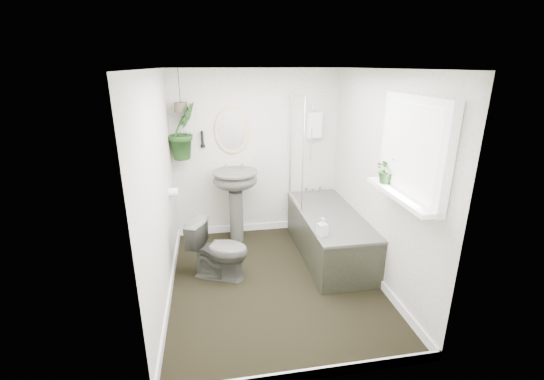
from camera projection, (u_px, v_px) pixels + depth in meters
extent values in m
cube|color=black|center=(274.00, 282.00, 4.14)|extent=(2.30, 2.80, 0.02)
cube|color=white|center=(275.00, 68.00, 3.39)|extent=(2.30, 2.80, 0.02)
cube|color=white|center=(256.00, 154.00, 5.08)|extent=(2.30, 0.02, 2.30)
cube|color=white|center=(312.00, 250.00, 2.45)|extent=(2.30, 0.02, 2.30)
cube|color=white|center=(159.00, 192.00, 3.58)|extent=(0.02, 2.80, 2.30)
cube|color=white|center=(379.00, 180.00, 3.95)|extent=(0.02, 2.80, 2.30)
cube|color=white|center=(274.00, 277.00, 4.12)|extent=(2.30, 2.80, 0.10)
cube|color=white|center=(314.00, 125.00, 5.01)|extent=(0.20, 0.10, 0.35)
ellipsoid|color=#C7B886|center=(232.00, 131.00, 4.87)|extent=(0.46, 0.03, 0.62)
cylinder|color=black|center=(202.00, 139.00, 4.83)|extent=(0.04, 0.04, 0.22)
cylinder|color=white|center=(173.00, 192.00, 4.32)|extent=(0.11, 0.11, 0.11)
cube|color=white|center=(413.00, 149.00, 3.13)|extent=(0.08, 1.00, 0.90)
cube|color=white|center=(400.00, 195.00, 3.25)|extent=(0.18, 1.00, 0.04)
cube|color=white|center=(409.00, 149.00, 3.12)|extent=(0.01, 0.86, 0.76)
imported|color=#484842|center=(219.00, 249.00, 4.14)|extent=(0.77, 0.61, 0.69)
imported|color=black|center=(388.00, 170.00, 3.49)|extent=(0.25, 0.22, 0.26)
imported|color=black|center=(183.00, 131.00, 4.65)|extent=(0.51, 0.50, 0.72)
imported|color=black|center=(322.00, 227.00, 3.92)|extent=(0.12, 0.12, 0.21)
cylinder|color=#4D4136|center=(181.00, 107.00, 4.55)|extent=(0.16, 0.16, 0.12)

